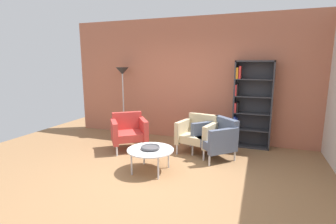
# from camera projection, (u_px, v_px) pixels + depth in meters

# --- Properties ---
(ground_plane) EXTENTS (8.32, 8.32, 0.00)m
(ground_plane) POSITION_uv_depth(u_px,v_px,m) (154.00, 179.00, 4.08)
(ground_plane) COLOR olive
(brick_back_panel) EXTENTS (6.40, 0.12, 2.90)m
(brick_back_panel) POSITION_uv_depth(u_px,v_px,m) (194.00, 80.00, 6.07)
(brick_back_panel) COLOR #B2664C
(brick_back_panel) RESTS_ON ground_plane
(bookshelf_tall) EXTENTS (0.80, 0.30, 1.90)m
(bookshelf_tall) POSITION_uv_depth(u_px,v_px,m) (250.00, 105.00, 5.54)
(bookshelf_tall) COLOR #333338
(bookshelf_tall) RESTS_ON ground_plane
(coffee_table_low) EXTENTS (0.80, 0.80, 0.40)m
(coffee_table_low) POSITION_uv_depth(u_px,v_px,m) (151.00, 151.00, 4.32)
(coffee_table_low) COLOR silver
(coffee_table_low) RESTS_ON ground_plane
(decorative_bowl) EXTENTS (0.32, 0.32, 0.05)m
(decorative_bowl) POSITION_uv_depth(u_px,v_px,m) (150.00, 147.00, 4.31)
(decorative_bowl) COLOR #4C4C51
(decorative_bowl) RESTS_ON coffee_table_low
(armchair_by_bookshelf) EXTENTS (0.95, 0.94, 0.78)m
(armchair_by_bookshelf) POSITION_uv_depth(u_px,v_px,m) (129.00, 131.00, 5.44)
(armchair_by_bookshelf) COLOR #B73833
(armchair_by_bookshelf) RESTS_ON ground_plane
(armchair_spare_guest) EXTENTS (0.84, 0.80, 0.78)m
(armchair_spare_guest) POSITION_uv_depth(u_px,v_px,m) (198.00, 133.00, 5.25)
(armchair_spare_guest) COLOR #C6B289
(armchair_spare_guest) RESTS_ON ground_plane
(armchair_corner_red) EXTENTS (0.95, 0.95, 0.78)m
(armchair_corner_red) POSITION_uv_depth(u_px,v_px,m) (216.00, 137.00, 4.96)
(armchair_corner_red) COLOR #4C566B
(armchair_corner_red) RESTS_ON ground_plane
(floor_lamp_torchiere) EXTENTS (0.32, 0.32, 1.74)m
(floor_lamp_torchiere) POSITION_uv_depth(u_px,v_px,m) (123.00, 79.00, 6.38)
(floor_lamp_torchiere) COLOR silver
(floor_lamp_torchiere) RESTS_ON ground_plane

